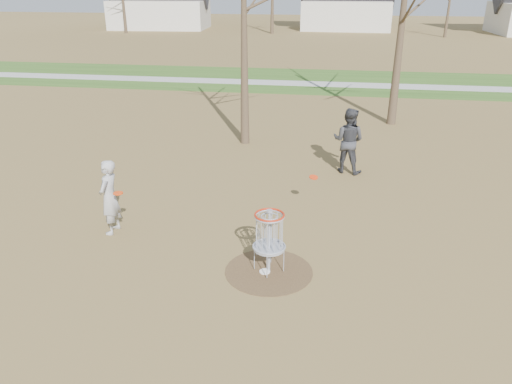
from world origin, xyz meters
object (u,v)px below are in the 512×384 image
player_throwing (348,141)px  disc_golf_basket (269,232)px  player_standing (109,197)px  disc_grounded (265,272)px

player_throwing → disc_golf_basket: 6.28m
player_throwing → disc_golf_basket: (-1.61, -6.07, -0.08)m
player_standing → disc_golf_basket: 4.03m
player_standing → player_throwing: bearing=135.0°
player_standing → disc_golf_basket: player_standing is taller
disc_grounded → disc_golf_basket: 0.90m
player_standing → disc_grounded: bearing=75.3°
player_standing → player_throwing: (5.47, 4.91, 0.11)m
player_standing → player_throwing: size_ratio=0.89×
player_standing → player_throwing: player_throwing is taller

